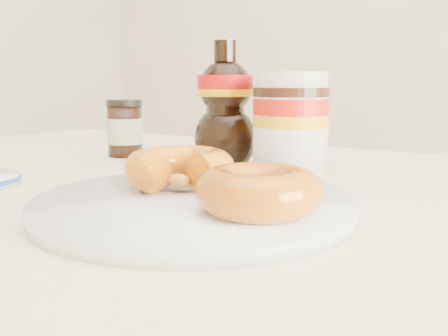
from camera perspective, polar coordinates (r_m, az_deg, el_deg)
The scene contains 7 objects.
dining_table at distance 0.61m, azimuth -4.23°, elevation -9.86°, with size 1.40×0.90×0.75m.
plate at distance 0.47m, azimuth -3.40°, elevation -4.11°, with size 0.30×0.30×0.01m.
donut_bitten at distance 0.51m, azimuth -5.06°, elevation -0.05°, with size 0.11×0.11×0.04m, color #C75D0B.
donut_whole at distance 0.41m, azimuth 4.01°, elevation -2.57°, with size 0.10×0.10×0.04m, color #A05D0A.
nutella_jar at distance 0.63m, azimuth 7.61°, elevation 5.24°, with size 0.09×0.09×0.13m.
syrup_bottle at distance 0.69m, azimuth 0.13°, elevation 7.08°, with size 0.09×0.08×0.18m, color black, non-canonical shape.
dark_jar at distance 0.84m, azimuth -11.26°, elevation 4.43°, with size 0.06×0.06×0.09m.
Camera 1 is at (0.35, -0.35, 0.87)m, focal length 40.00 mm.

